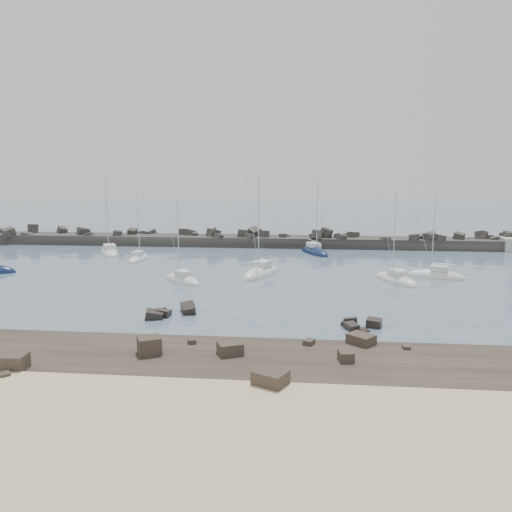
{
  "coord_description": "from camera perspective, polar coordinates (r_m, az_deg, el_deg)",
  "views": [
    {
      "loc": [
        8.64,
        -55.31,
        13.87
      ],
      "look_at": [
        1.94,
        12.0,
        2.42
      ],
      "focal_mm": 35.0,
      "sensor_mm": 36.0,
      "label": 1
    }
  ],
  "objects": [
    {
      "name": "rock_cluster_far",
      "position": [
        46.47,
        11.75,
        -7.85
      ],
      "size": [
        3.83,
        3.18,
        1.43
      ],
      "color": "black",
      "rests_on": "ground"
    },
    {
      "name": "ground",
      "position": [
        57.67,
        -3.11,
        -4.32
      ],
      "size": [
        400.0,
        400.0,
        0.0
      ],
      "primitive_type": "plane",
      "color": "slate",
      "rests_on": "ground"
    },
    {
      "name": "sailboat_7",
      "position": [
        70.49,
        19.88,
        -2.21
      ],
      "size": [
        8.0,
        4.75,
        12.21
      ],
      "color": "silver",
      "rests_on": "ground"
    },
    {
      "name": "sand_strip",
      "position": [
        28.46,
        -13.59,
        -19.84
      ],
      "size": [
        140.0,
        14.0,
        1.0
      ],
      "primitive_type": "cube",
      "color": "beige",
      "rests_on": "ground"
    },
    {
      "name": "breakwater",
      "position": [
        95.56,
        -3.75,
        1.44
      ],
      "size": [
        115.0,
        7.88,
        5.13
      ],
      "color": "#2B2926",
      "rests_on": "ground"
    },
    {
      "name": "sailboat_1",
      "position": [
        89.33,
        -16.4,
        0.37
      ],
      "size": [
        6.91,
        9.4,
        14.39
      ],
      "color": "silver",
      "rests_on": "ground"
    },
    {
      "name": "sailboat_5",
      "position": [
        68.04,
        0.59,
        -2.02
      ],
      "size": [
        6.04,
        9.51,
        14.55
      ],
      "color": "silver",
      "rests_on": "ground"
    },
    {
      "name": "sailboat_4",
      "position": [
        64.49,
        -8.44,
        -2.8
      ],
      "size": [
        6.79,
        6.43,
        11.41
      ],
      "color": "silver",
      "rests_on": "ground"
    },
    {
      "name": "sailboat_6",
      "position": [
        86.57,
        6.7,
        0.42
      ],
      "size": [
        6.17,
        9.17,
        14.06
      ],
      "color": "#101F44",
      "rests_on": "ground"
    },
    {
      "name": "sailboat_8",
      "position": [
        66.35,
        15.65,
        -2.7
      ],
      "size": [
        5.85,
        8.08,
        12.51
      ],
      "color": "silver",
      "rests_on": "ground"
    },
    {
      "name": "rock_shelf",
      "position": [
        37.12,
        -8.56,
        -12.4
      ],
      "size": [
        140.0,
        12.61,
        2.01
      ],
      "color": "#2D251F",
      "rests_on": "ground"
    },
    {
      "name": "sailboat_3",
      "position": [
        81.78,
        -13.29,
        -0.33
      ],
      "size": [
        2.27,
        7.2,
        11.43
      ],
      "color": "silver",
      "rests_on": "ground"
    },
    {
      "name": "rock_cluster_near",
      "position": [
        49.96,
        -9.72,
        -6.52
      ],
      "size": [
        4.91,
        4.72,
        1.73
      ],
      "color": "black",
      "rests_on": "ground"
    }
  ]
}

